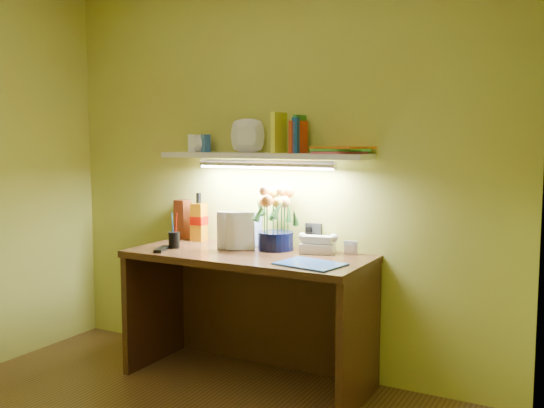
{
  "coord_description": "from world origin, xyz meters",
  "views": [
    {
      "loc": [
        1.75,
        -1.71,
        1.38
      ],
      "look_at": [
        0.08,
        1.35,
        1.02
      ],
      "focal_mm": 40.0,
      "sensor_mm": 36.0,
      "label": 1
    }
  ],
  "objects_px": {
    "whisky_bottle": "(199,217)",
    "desk_clock": "(351,247)",
    "telephone": "(318,243)",
    "flower_bouquet": "(276,218)",
    "desk": "(248,317)"
  },
  "relations": [
    {
      "from": "desk",
      "to": "desk_clock",
      "type": "xyz_separation_m",
      "value": [
        0.53,
        0.25,
        0.41
      ]
    },
    {
      "from": "whisky_bottle",
      "to": "desk_clock",
      "type": "bearing_deg",
      "value": 1.87
    },
    {
      "from": "telephone",
      "to": "whisky_bottle",
      "type": "relative_size",
      "value": 0.62
    },
    {
      "from": "desk",
      "to": "flower_bouquet",
      "type": "height_order",
      "value": "flower_bouquet"
    },
    {
      "from": "desk",
      "to": "telephone",
      "type": "distance_m",
      "value": 0.59
    },
    {
      "from": "telephone",
      "to": "desk_clock",
      "type": "height_order",
      "value": "telephone"
    },
    {
      "from": "telephone",
      "to": "whisky_bottle",
      "type": "distance_m",
      "value": 0.85
    },
    {
      "from": "desk",
      "to": "flower_bouquet",
      "type": "distance_m",
      "value": 0.59
    },
    {
      "from": "flower_bouquet",
      "to": "telephone",
      "type": "height_order",
      "value": "flower_bouquet"
    },
    {
      "from": "desk",
      "to": "desk_clock",
      "type": "bearing_deg",
      "value": 25.52
    },
    {
      "from": "flower_bouquet",
      "to": "whisky_bottle",
      "type": "xyz_separation_m",
      "value": [
        -0.58,
        0.04,
        -0.03
      ]
    },
    {
      "from": "flower_bouquet",
      "to": "desk_clock",
      "type": "distance_m",
      "value": 0.47
    },
    {
      "from": "flower_bouquet",
      "to": "desk_clock",
      "type": "xyz_separation_m",
      "value": [
        0.44,
        0.08,
        -0.15
      ]
    },
    {
      "from": "desk_clock",
      "to": "whisky_bottle",
      "type": "height_order",
      "value": "whisky_bottle"
    },
    {
      "from": "desk_clock",
      "to": "whisky_bottle",
      "type": "relative_size",
      "value": 0.25
    }
  ]
}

